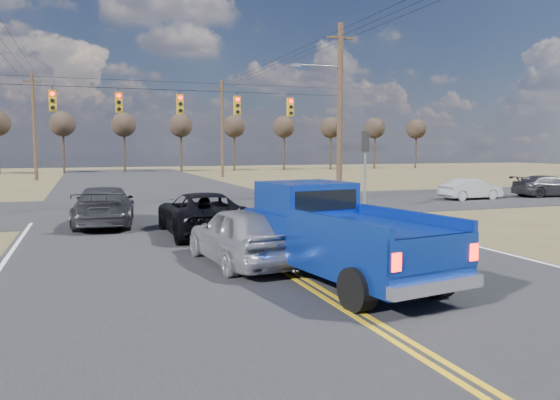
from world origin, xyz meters
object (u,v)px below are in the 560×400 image
object	(u,v)px
pickup_truck	(337,235)
dgrey_car_queue	(104,206)
black_suv	(202,213)
cross_car_east_far	(549,186)
white_car_queue	(292,201)
silver_suv	(242,235)
cross_car_east_near	(471,189)

from	to	relation	value
pickup_truck	dgrey_car_queue	distance (m)	12.28
black_suv	cross_car_east_far	world-z (taller)	black_suv
black_suv	white_car_queue	bearing A→B (deg)	-146.79
silver_suv	white_car_queue	bearing A→B (deg)	-124.26
silver_suv	white_car_queue	world-z (taller)	silver_suv
pickup_truck	cross_car_east_near	world-z (taller)	pickup_truck
pickup_truck	black_suv	world-z (taller)	pickup_truck
pickup_truck	white_car_queue	world-z (taller)	pickup_truck
pickup_truck	black_suv	distance (m)	7.99
dgrey_car_queue	cross_car_east_near	world-z (taller)	dgrey_car_queue
dgrey_car_queue	cross_car_east_near	distance (m)	21.34
cross_car_east_far	silver_suv	bearing A→B (deg)	125.10
pickup_truck	black_suv	bearing A→B (deg)	92.04
black_suv	dgrey_car_queue	world-z (taller)	dgrey_car_queue
white_car_queue	cross_car_east_near	world-z (taller)	white_car_queue
black_suv	cross_car_east_near	world-z (taller)	black_suv
white_car_queue	cross_car_east_near	size ratio (longest dim) A/B	1.19
dgrey_car_queue	cross_car_east_far	xyz separation A→B (m)	(26.82, 3.94, -0.11)
silver_suv	cross_car_east_far	distance (m)	26.85
pickup_truck	silver_suv	size ratio (longest dim) A/B	1.34
cross_car_east_near	cross_car_east_far	distance (m)	5.87
cross_car_east_near	cross_car_east_far	bearing A→B (deg)	-94.07
pickup_truck	dgrey_car_queue	bearing A→B (deg)	103.50
white_car_queue	silver_suv	bearing A→B (deg)	54.87
pickup_truck	cross_car_east_near	distance (m)	22.34
pickup_truck	cross_car_east_near	size ratio (longest dim) A/B	1.62
cross_car_east_near	cross_car_east_far	xyz separation A→B (m)	(5.87, -0.13, 0.04)
silver_suv	cross_car_east_near	size ratio (longest dim) A/B	1.21
white_car_queue	cross_car_east_near	bearing A→B (deg)	-167.50
dgrey_car_queue	cross_car_east_far	bearing A→B (deg)	-165.81
dgrey_car_queue	cross_car_east_near	xyz separation A→B (m)	(20.95, 4.07, -0.15)
white_car_queue	cross_car_east_near	distance (m)	13.84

